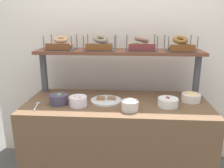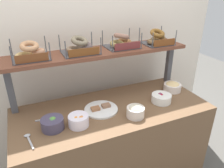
{
  "view_description": "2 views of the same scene",
  "coord_description": "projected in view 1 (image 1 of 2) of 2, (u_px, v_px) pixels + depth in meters",
  "views": [
    {
      "loc": [
        0.09,
        -1.95,
        1.58
      ],
      "look_at": [
        -0.05,
        0.0,
        1.02
      ],
      "focal_mm": 37.08,
      "sensor_mm": 36.0,
      "label": 1
    },
    {
      "loc": [
        -0.63,
        -1.42,
        1.81
      ],
      "look_at": [
        0.01,
        0.03,
        1.06
      ],
      "focal_mm": 34.4,
      "sensor_mm": 36.0,
      "label": 2
    }
  ],
  "objects": [
    {
      "name": "upper_shelf",
      "position": [
        119.0,
        52.0,
        2.22
      ],
      "size": [
        1.59,
        0.32,
        0.03
      ],
      "primitive_type": "cube",
      "color": "brown",
      "rests_on": "shelf_riser_left"
    },
    {
      "name": "bagel_basket_poppy",
      "position": [
        100.0,
        45.0,
        2.22
      ],
      "size": [
        0.3,
        0.25,
        0.14
      ],
      "color": "#4C4C51",
      "rests_on": "upper_shelf"
    },
    {
      "name": "shelf_riser_right",
      "position": [
        197.0,
        75.0,
        2.23
      ],
      "size": [
        0.05,
        0.05,
        0.4
      ],
      "primitive_type": "cube",
      "color": "#4C4C51",
      "rests_on": "deli_counter"
    },
    {
      "name": "bowl_potato_salad",
      "position": [
        130.0,
        104.0,
        1.88
      ],
      "size": [
        0.14,
        0.14,
        0.1
      ],
      "color": "silver",
      "rests_on": "deli_counter"
    },
    {
      "name": "back_wall",
      "position": [
        120.0,
        54.0,
        2.51
      ],
      "size": [
        2.83,
        0.06,
        2.4
      ],
      "primitive_type": "cube",
      "color": "#F2E4D0",
      "rests_on": "ground_plane"
    },
    {
      "name": "serving_spoon_near_plate",
      "position": [
        37.0,
        105.0,
        1.99
      ],
      "size": [
        0.05,
        0.17,
        0.01
      ],
      "color": "#B7B7BC",
      "rests_on": "deli_counter"
    },
    {
      "name": "bowl_egg_salad",
      "position": [
        191.0,
        97.0,
        2.08
      ],
      "size": [
        0.17,
        0.17,
        0.09
      ],
      "color": "white",
      "rests_on": "deli_counter"
    },
    {
      "name": "bagel_basket_sesame",
      "position": [
        61.0,
        45.0,
        2.25
      ],
      "size": [
        0.28,
        0.26,
        0.14
      ],
      "color": "#4C4C51",
      "rests_on": "upper_shelf"
    },
    {
      "name": "serving_plate_white",
      "position": [
        106.0,
        100.0,
        2.09
      ],
      "size": [
        0.28,
        0.28,
        0.04
      ],
      "color": "white",
      "rests_on": "deli_counter"
    },
    {
      "name": "bagel_basket_everything",
      "position": [
        141.0,
        45.0,
        2.21
      ],
      "size": [
        0.29,
        0.26,
        0.14
      ],
      "color": "#4C4C51",
      "rests_on": "upper_shelf"
    },
    {
      "name": "bowl_veggie_mix",
      "position": [
        59.0,
        99.0,
        2.02
      ],
      "size": [
        0.16,
        0.16,
        0.1
      ],
      "color": "#464059",
      "rests_on": "deli_counter"
    },
    {
      "name": "serving_spoon_by_edge",
      "position": [
        64.0,
        98.0,
        2.16
      ],
      "size": [
        0.18,
        0.03,
        0.01
      ],
      "color": "#B7B7BC",
      "rests_on": "deli_counter"
    },
    {
      "name": "bowl_fruit_salad",
      "position": [
        78.0,
        101.0,
        1.97
      ],
      "size": [
        0.15,
        0.15,
        0.09
      ],
      "color": "white",
      "rests_on": "deli_counter"
    },
    {
      "name": "bowl_beet_salad",
      "position": [
        168.0,
        102.0,
        1.97
      ],
      "size": [
        0.17,
        0.17,
        0.08
      ],
      "color": "white",
      "rests_on": "deli_counter"
    },
    {
      "name": "bagel_basket_cinnamon_raisin",
      "position": [
        180.0,
        46.0,
        2.15
      ],
      "size": [
        0.28,
        0.26,
        0.14
      ],
      "color": "#4C4C51",
      "rests_on": "upper_shelf"
    },
    {
      "name": "deli_counter",
      "position": [
        117.0,
        144.0,
        2.2
      ],
      "size": [
        1.63,
        0.7,
        0.85
      ],
      "primitive_type": "cube",
      "color": "brown",
      "rests_on": "ground_plane"
    },
    {
      "name": "shelf_riser_left",
      "position": [
        44.0,
        72.0,
        2.33
      ],
      "size": [
        0.05,
        0.05,
        0.4
      ],
      "primitive_type": "cube",
      "color": "#4C4C51",
      "rests_on": "deli_counter"
    }
  ]
}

